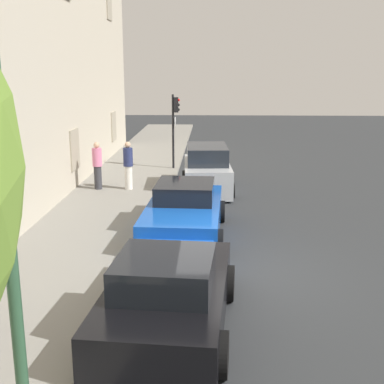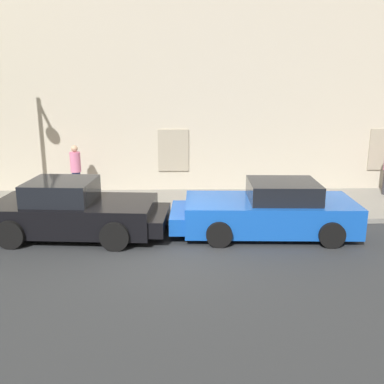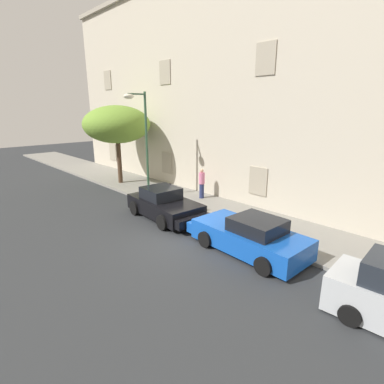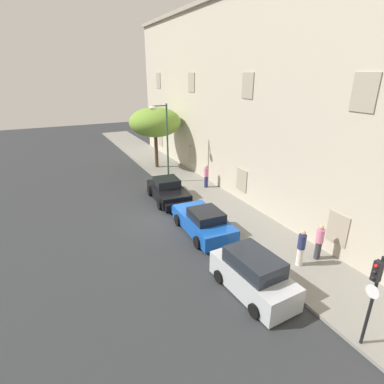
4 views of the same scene
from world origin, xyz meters
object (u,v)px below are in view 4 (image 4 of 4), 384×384
object	(u,v)px
pedestrian_bystander	(206,176)
tree_near_kerb	(155,122)
sportscar_yellow_flank	(202,221)
pedestrian_admiring	(319,242)
pedestrian_strolling	(301,248)
street_lamp	(162,130)
hatchback_parked	(253,275)
traffic_light	(374,287)
sportscar_red_lead	(169,192)

from	to	relation	value
pedestrian_bystander	tree_near_kerb	bearing A→B (deg)	-167.58
sportscar_yellow_flank	pedestrian_admiring	size ratio (longest dim) A/B	2.80
pedestrian_strolling	pedestrian_bystander	world-z (taller)	pedestrian_bystander
pedestrian_admiring	pedestrian_bystander	distance (m)	10.80
sportscar_yellow_flank	tree_near_kerb	xyz separation A→B (m)	(-12.57, 1.93, 3.65)
pedestrian_bystander	sportscar_yellow_flank	bearing A→B (deg)	-30.78
tree_near_kerb	pedestrian_bystander	bearing A→B (deg)	12.42
pedestrian_strolling	street_lamp	bearing A→B (deg)	-174.08
hatchback_parked	street_lamp	distance (m)	14.24
tree_near_kerb	traffic_light	xyz separation A→B (m)	(21.78, -1.06, -1.88)
tree_near_kerb	traffic_light	size ratio (longest dim) A/B	1.65
street_lamp	pedestrian_admiring	distance (m)	13.94
tree_near_kerb	pedestrian_admiring	world-z (taller)	tree_near_kerb
sportscar_yellow_flank	tree_near_kerb	world-z (taller)	tree_near_kerb
sportscar_red_lead	pedestrian_bystander	bearing A→B (deg)	104.42
sportscar_red_lead	pedestrian_strolling	distance (m)	10.22
sportscar_red_lead	pedestrian_admiring	distance (m)	10.52
sportscar_yellow_flank	traffic_light	size ratio (longest dim) A/B	1.50
sportscar_yellow_flank	traffic_light	xyz separation A→B (m)	(9.21, 0.87, 1.77)
pedestrian_admiring	tree_near_kerb	bearing A→B (deg)	-174.99
hatchback_parked	tree_near_kerb	world-z (taller)	tree_near_kerb
sportscar_yellow_flank	street_lamp	bearing A→B (deg)	173.48
tree_near_kerb	sportscar_red_lead	bearing A→B (deg)	-14.17
tree_near_kerb	pedestrian_strolling	size ratio (longest dim) A/B	3.04
traffic_light	pedestrian_strolling	distance (m)	4.59
traffic_light	street_lamp	distance (m)	17.59
pedestrian_bystander	street_lamp	bearing A→B (deg)	-135.19
hatchback_parked	pedestrian_admiring	world-z (taller)	pedestrian_admiring
street_lamp	pedestrian_admiring	xyz separation A→B (m)	(13.31, 2.53, -3.27)
pedestrian_strolling	pedestrian_bystander	xyz separation A→B (m)	(-10.82, 1.11, 0.00)
traffic_light	pedestrian_admiring	size ratio (longest dim) A/B	1.86
traffic_light	pedestrian_bystander	world-z (taller)	traffic_light
hatchback_parked	tree_near_kerb	size ratio (longest dim) A/B	0.72
sportscar_red_lead	pedestrian_strolling	bearing A→B (deg)	13.22
tree_near_kerb	pedestrian_bystander	size ratio (longest dim) A/B	3.04
sportscar_red_lead	tree_near_kerb	bearing A→B (deg)	165.83
hatchback_parked	street_lamp	bearing A→B (deg)	173.60
pedestrian_admiring	hatchback_parked	bearing A→B (deg)	-84.36
sportscar_red_lead	pedestrian_admiring	bearing A→B (deg)	19.36
sportscar_red_lead	tree_near_kerb	xyz separation A→B (m)	(-7.69, 1.94, 3.61)
street_lamp	pedestrian_admiring	bearing A→B (deg)	10.77
sportscar_red_lead	traffic_light	distance (m)	14.22
hatchback_parked	pedestrian_bystander	size ratio (longest dim) A/B	2.19
sportscar_red_lead	sportscar_yellow_flank	bearing A→B (deg)	0.10
sportscar_yellow_flank	pedestrian_admiring	bearing A→B (deg)	34.59
hatchback_parked	pedestrian_admiring	distance (m)	4.10
sportscar_red_lead	traffic_light	size ratio (longest dim) A/B	1.42
sportscar_red_lead	hatchback_parked	world-z (taller)	hatchback_parked
pedestrian_strolling	pedestrian_bystander	bearing A→B (deg)	174.16
sportscar_red_lead	pedestrian_bystander	xyz separation A→B (m)	(-0.88, 3.44, 0.41)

